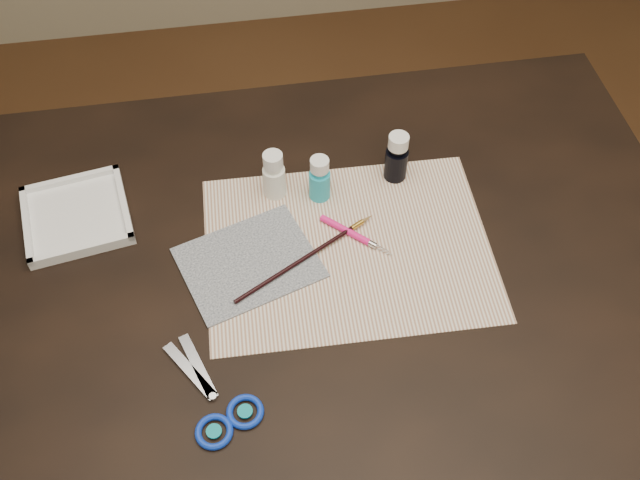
{
  "coord_description": "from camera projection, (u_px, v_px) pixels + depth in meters",
  "views": [
    {
      "loc": [
        -0.11,
        -0.7,
        1.72
      ],
      "look_at": [
        0.0,
        0.0,
        0.8
      ],
      "focal_mm": 40.0,
      "sensor_mm": 36.0,
      "label": 1
    }
  ],
  "objects": [
    {
      "name": "paint_bottle_cyan",
      "position": [
        320.0,
        179.0,
        1.25
      ],
      "size": [
        0.04,
        0.04,
        0.09
      ],
      "primitive_type": "cylinder",
      "rotation": [
        0.0,
        0.0,
        -0.09
      ],
      "color": "#23AEC9",
      "rests_on": "table"
    },
    {
      "name": "palette_tray",
      "position": [
        76.0,
        215.0,
        1.24
      ],
      "size": [
        0.2,
        0.2,
        0.02
      ],
      "primitive_type": "cube",
      "rotation": [
        0.0,
        0.0,
        0.17
      ],
      "color": "white",
      "rests_on": "table"
    },
    {
      "name": "paper",
      "position": [
        348.0,
        247.0,
        1.21
      ],
      "size": [
        0.49,
        0.38,
        0.0
      ],
      "primitive_type": "cube",
      "rotation": [
        0.0,
        0.0,
        -0.03
      ],
      "color": "silver",
      "rests_on": "table"
    },
    {
      "name": "paintbrush",
      "position": [
        307.0,
        257.0,
        1.19
      ],
      "size": [
        0.26,
        0.15,
        0.01
      ],
      "primitive_type": null,
      "rotation": [
        0.0,
        0.0,
        0.51
      ],
      "color": "black",
      "rests_on": "canvas"
    },
    {
      "name": "craft_knife",
      "position": [
        357.0,
        236.0,
        1.22
      ],
      "size": [
        0.11,
        0.11,
        0.01
      ],
      "primitive_type": null,
      "rotation": [
        0.0,
        0.0,
        -0.76
      ],
      "color": "#F11A7D",
      "rests_on": "paper"
    },
    {
      "name": "paint_bottle_white",
      "position": [
        274.0,
        175.0,
        1.25
      ],
      "size": [
        0.04,
        0.04,
        0.1
      ],
      "primitive_type": "cylinder",
      "rotation": [
        0.0,
        0.0,
        -0.09
      ],
      "color": "white",
      "rests_on": "table"
    },
    {
      "name": "paint_bottle_navy",
      "position": [
        397.0,
        157.0,
        1.27
      ],
      "size": [
        0.05,
        0.05,
        0.1
      ],
      "primitive_type": "cylinder",
      "rotation": [
        0.0,
        0.0,
        -0.17
      ],
      "color": "black",
      "rests_on": "table"
    },
    {
      "name": "table",
      "position": [
        320.0,
        363.0,
        1.5
      ],
      "size": [
        1.3,
        0.9,
        0.75
      ],
      "primitive_type": "cube",
      "color": "black",
      "rests_on": "ground"
    },
    {
      "name": "canvas",
      "position": [
        249.0,
        263.0,
        1.19
      ],
      "size": [
        0.26,
        0.23,
        0.0
      ],
      "primitive_type": "cube",
      "rotation": [
        0.0,
        0.0,
        0.32
      ],
      "color": "black",
      "rests_on": "paper"
    },
    {
      "name": "ground",
      "position": [
        320.0,
        435.0,
        1.8
      ],
      "size": [
        3.5,
        3.5,
        0.02
      ],
      "primitive_type": "cube",
      "color": "#422614",
      "rests_on": "ground"
    },
    {
      "name": "scissors",
      "position": [
        202.0,
        390.0,
        1.05
      ],
      "size": [
        0.21,
        0.24,
        0.01
      ],
      "primitive_type": null,
      "rotation": [
        0.0,
        0.0,
        2.15
      ],
      "color": "silver",
      "rests_on": "table"
    }
  ]
}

